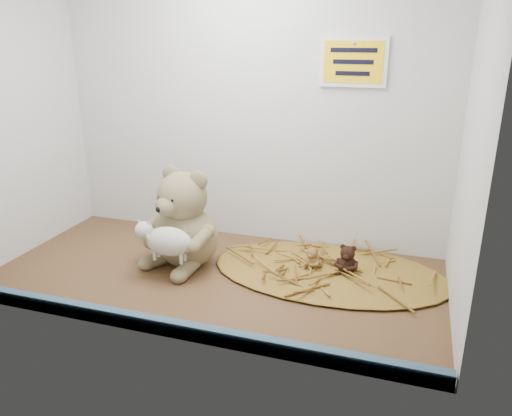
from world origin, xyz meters
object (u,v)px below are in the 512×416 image
(toy_lamb, at_px, (169,241))
(main_teddy, at_px, (185,217))
(mini_teddy_tan, at_px, (312,257))
(mini_teddy_brown, at_px, (347,258))

(toy_lamb, bearing_deg, main_teddy, 90.00)
(toy_lamb, bearing_deg, mini_teddy_tan, 24.13)
(main_teddy, xyz_separation_m, toy_lamb, (0.00, -0.10, -0.03))
(main_teddy, height_order, mini_teddy_brown, main_teddy)
(toy_lamb, distance_m, mini_teddy_brown, 0.48)
(toy_lamb, bearing_deg, mini_teddy_brown, 19.78)
(mini_teddy_brown, bearing_deg, toy_lamb, -156.17)
(main_teddy, distance_m, mini_teddy_tan, 0.37)
(toy_lamb, relative_size, mini_teddy_brown, 2.08)
(mini_teddy_tan, bearing_deg, main_teddy, -157.06)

